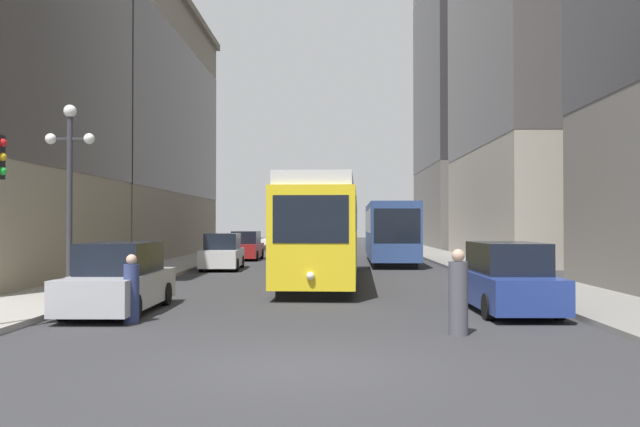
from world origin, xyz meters
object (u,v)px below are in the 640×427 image
object	(u,v)px
parked_car_left_far	(246,246)
transit_bus	(390,230)
parked_car_left_near	(120,280)
parked_car_right_far	(506,280)
pedestrian_crossing_far	(458,295)
streetcar	(324,229)
parked_car_left_mid	(222,253)
pedestrian_crossing_near	(131,291)
lamp_post_left_near	(70,172)

from	to	relation	value
parked_car_left_far	transit_bus	bearing A→B (deg)	-19.16
parked_car_left_near	parked_car_right_far	xyz separation A→B (m)	(10.10, 0.25, -0.00)
parked_car_left_far	pedestrian_crossing_far	size ratio (longest dim) A/B	2.61
parked_car_left_near	streetcar	bearing A→B (deg)	60.61
pedestrian_crossing_far	parked_car_left_mid	bearing A→B (deg)	-168.87
streetcar	parked_car_left_far	distance (m)	16.64
parked_car_left_far	pedestrian_crossing_near	bearing A→B (deg)	-87.71
lamp_post_left_near	parked_car_left_mid	bearing A→B (deg)	82.65
pedestrian_crossing_near	lamp_post_left_near	world-z (taller)	lamp_post_left_near
parked_car_right_far	lamp_post_left_near	distance (m)	12.41
transit_bus	pedestrian_crossing_far	bearing A→B (deg)	-90.14
lamp_post_left_near	parked_car_left_far	bearing A→B (deg)	85.43
streetcar	parked_car_left_mid	distance (m)	8.56
parked_car_left_mid	parked_car_left_near	bearing A→B (deg)	-92.43
streetcar	transit_bus	size ratio (longest dim) A/B	1.20
streetcar	parked_car_left_far	bearing A→B (deg)	110.49
pedestrian_crossing_near	parked_car_left_near	bearing A→B (deg)	170.67
parked_car_right_far	pedestrian_crossing_near	size ratio (longest dim) A/B	3.05
lamp_post_left_near	parked_car_left_near	bearing A→B (deg)	-36.74
parked_car_left_far	pedestrian_crossing_near	world-z (taller)	parked_car_left_far
pedestrian_crossing_far	parked_car_left_near	bearing A→B (deg)	-124.17
parked_car_left_far	pedestrian_crossing_far	world-z (taller)	parked_car_left_far
streetcar	parked_car_left_mid	size ratio (longest dim) A/B	3.30
streetcar	pedestrian_crossing_far	xyz separation A→B (m)	(2.96, -12.85, -1.27)
transit_bus	parked_car_left_far	bearing A→B (deg)	161.95
parked_car_left_far	lamp_post_left_near	xyz separation A→B (m)	(-1.90, -23.78, 2.94)
parked_car_left_far	parked_car_right_far	bearing A→B (deg)	-67.54
transit_bus	parked_car_left_near	size ratio (longest dim) A/B	2.53
parked_car_right_far	parked_car_left_near	bearing A→B (deg)	0.43
parked_car_right_far	pedestrian_crossing_far	distance (m)	4.13
parked_car_left_mid	pedestrian_crossing_far	world-z (taller)	parked_car_left_mid
parked_car_right_far	pedestrian_crossing_near	bearing A→B (deg)	12.17
parked_car_left_mid	pedestrian_crossing_near	distance (m)	18.06
transit_bus	pedestrian_crossing_far	size ratio (longest dim) A/B	7.09
parked_car_right_far	pedestrian_crossing_far	xyz separation A→B (m)	(-1.94, -3.65, -0.01)
streetcar	lamp_post_left_near	bearing A→B (deg)	-129.29
streetcar	parked_car_left_mid	xyz separation A→B (m)	(-5.20, 6.68, -1.26)
parked_car_left_near	pedestrian_crossing_near	bearing A→B (deg)	-65.62
transit_bus	pedestrian_crossing_near	bearing A→B (deg)	-106.99
pedestrian_crossing_near	streetcar	bearing A→B (deg)	124.92
parked_car_left_mid	pedestrian_crossing_far	xyz separation A→B (m)	(8.17, -19.53, -0.01)
streetcar	parked_car_left_near	distance (m)	10.86
transit_bus	pedestrian_crossing_near	size ratio (longest dim) A/B	7.91
transit_bus	parked_car_right_far	bearing A→B (deg)	-85.33
parked_car_left_near	pedestrian_crossing_near	world-z (taller)	parked_car_left_near
transit_bus	parked_car_left_mid	distance (m)	10.74
streetcar	parked_car_right_far	size ratio (longest dim) A/B	3.11
parked_car_left_near	pedestrian_crossing_near	xyz separation A→B (m)	(0.89, -1.91, -0.10)
parked_car_left_far	pedestrian_crossing_far	bearing A→B (deg)	-73.65
parked_car_left_near	parked_car_left_far	distance (m)	25.20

